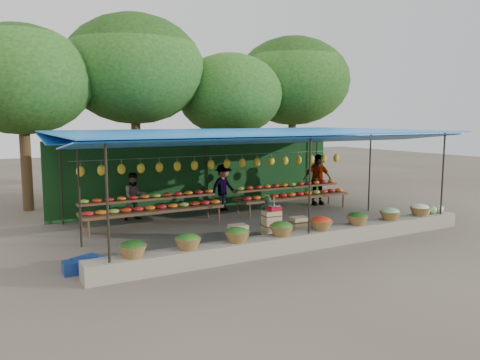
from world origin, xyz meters
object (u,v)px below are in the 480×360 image
crate_counter (270,228)px  vendor_seated (267,216)px  blue_crate_front (74,267)px  blue_crate_back (87,264)px  weighing_scale (274,207)px

crate_counter → vendor_seated: vendor_seated is taller
blue_crate_front → blue_crate_back: (0.25, 0.01, 0.02)m
blue_crate_back → crate_counter: bearing=-20.3°
vendor_seated → blue_crate_front: size_ratio=2.45×
vendor_seated → blue_crate_front: 5.15m
crate_counter → blue_crate_back: 4.76m
weighing_scale → vendor_seated: (-0.01, 0.34, -0.30)m
blue_crate_front → blue_crate_back: blue_crate_back is taller
blue_crate_back → blue_crate_front: bearing=157.4°
blue_crate_back → vendor_seated: bearing=-16.4°
crate_counter → weighing_scale: bearing=0.0°
vendor_seated → weighing_scale: bearing=106.3°
weighing_scale → blue_crate_front: (-5.10, -0.34, -0.72)m
blue_crate_front → blue_crate_back: bearing=0.2°
crate_counter → vendor_seated: 0.43m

